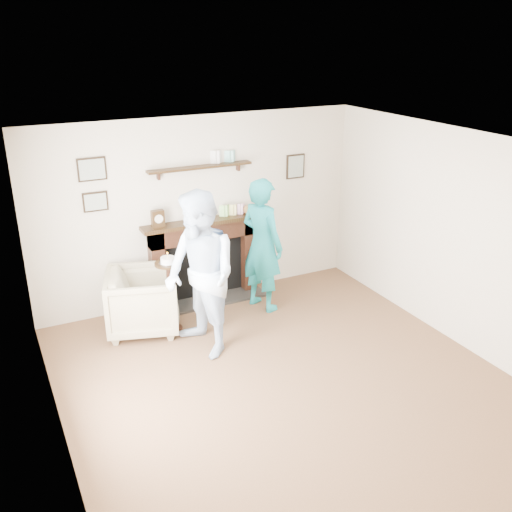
# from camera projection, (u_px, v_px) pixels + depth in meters

# --- Properties ---
(ground) EXTENTS (5.00, 5.00, 0.00)m
(ground) POSITION_uv_depth(u_px,v_px,m) (291.00, 387.00, 5.98)
(ground) COLOR brown
(ground) RESTS_ON ground
(room_shell) EXTENTS (4.54, 5.02, 2.52)m
(room_shell) POSITION_uv_depth(u_px,v_px,m) (261.00, 222.00, 5.95)
(room_shell) COLOR beige
(room_shell) RESTS_ON ground
(armchair) EXTENTS (1.06, 1.05, 0.78)m
(armchair) POSITION_uv_depth(u_px,v_px,m) (145.00, 329.00, 7.14)
(armchair) COLOR #C5B892
(armchair) RESTS_ON ground
(man) EXTENTS (0.89, 1.05, 1.91)m
(man) POSITION_uv_depth(u_px,v_px,m) (204.00, 350.00, 6.67)
(man) COLOR silver
(man) RESTS_ON ground
(woman) EXTENTS (0.62, 0.75, 1.78)m
(woman) POSITION_uv_depth(u_px,v_px,m) (262.00, 306.00, 7.73)
(woman) COLOR #1DA994
(woman) RESTS_ON ground
(pedestal_table) EXTENTS (0.32, 0.32, 1.04)m
(pedestal_table) POSITION_uv_depth(u_px,v_px,m) (169.00, 283.00, 6.90)
(pedestal_table) COLOR black
(pedestal_table) RESTS_ON ground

